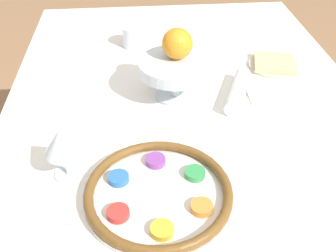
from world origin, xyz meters
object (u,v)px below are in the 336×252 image
orange_fruit (177,44)px  fruit_stand (175,69)px  seder_plate (159,193)px  cup_mid (134,37)px  bread_plate (274,64)px  napkin_roll (238,91)px  wine_glass (62,143)px

orange_fruit → fruit_stand: bearing=159.7°
seder_plate → cup_mid: size_ratio=3.99×
seder_plate → orange_fruit: orange_fruit is taller
bread_plate → napkin_roll: (-0.16, 0.15, 0.01)m
napkin_roll → orange_fruit: bearing=76.3°
napkin_roll → cup_mid: (0.34, 0.27, 0.01)m
seder_plate → wine_glass: (0.08, 0.19, 0.07)m
seder_plate → fruit_stand: size_ratio=1.52×
wine_glass → napkin_roll: wine_glass is taller
orange_fruit → bread_plate: (0.12, -0.31, -0.14)m
wine_glass → cup_mid: size_ratio=1.65×
bread_plate → cup_mid: (0.18, 0.43, 0.03)m
wine_glass → bread_plate: 0.72m
seder_plate → napkin_roll: 0.42m
wine_glass → orange_fruit: (0.30, -0.26, 0.06)m
seder_plate → cup_mid: 0.68m
orange_fruit → bread_plate: size_ratio=0.51×
cup_mid → bread_plate: bearing=-112.8°
fruit_stand → cup_mid: (0.32, 0.10, -0.05)m
napkin_roll → seder_plate: bearing=145.0°
bread_plate → cup_mid: cup_mid is taller
cup_mid → wine_glass: bearing=165.5°
orange_fruit → wine_glass: bearing=138.4°
orange_fruit → cup_mid: (0.30, 0.11, -0.12)m
seder_plate → fruit_stand: bearing=-11.0°
seder_plate → napkin_roll: size_ratio=1.54×
seder_plate → fruit_stand: 0.38m
seder_plate → napkin_roll: (0.34, -0.24, 0.01)m
napkin_roll → cup_mid: cup_mid is taller
bread_plate → napkin_roll: bearing=136.1°
bread_plate → cup_mid: bearing=67.2°
napkin_roll → cup_mid: bearing=39.1°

